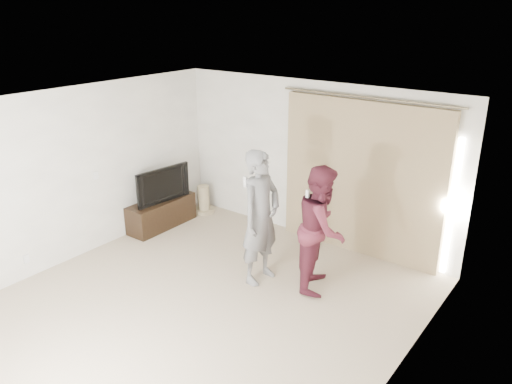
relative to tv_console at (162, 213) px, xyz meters
The scene contains 10 objects.
floor 2.72m from the tv_console, 33.33° to the right, with size 5.50×5.50×0.00m, color tan.
wall_back 2.80m from the tv_console, 29.10° to the left, with size 5.00×0.04×2.60m, color white.
wall_left 1.84m from the tv_console, 98.97° to the right, with size 0.04×5.50×2.60m.
ceiling 3.59m from the tv_console, 33.33° to the right, with size 5.00×5.50×0.01m, color silver.
curtain 3.53m from the tv_console, 20.54° to the left, with size 2.80×0.11×2.46m.
tv_console is the anchor object (origin of this frame).
tv 0.55m from the tv_console, ahead, with size 1.05×0.14×0.61m, color black.
scratching_post 0.93m from the tv_console, 79.73° to the left, with size 0.39×0.39×0.52m.
person_man 2.60m from the tv_console, ahead, with size 0.49×0.71×1.91m.
person_woman 3.29m from the tv_console, ahead, with size 0.92×1.03×1.75m.
Camera 1 is at (3.89, -4.00, 3.68)m, focal length 35.00 mm.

